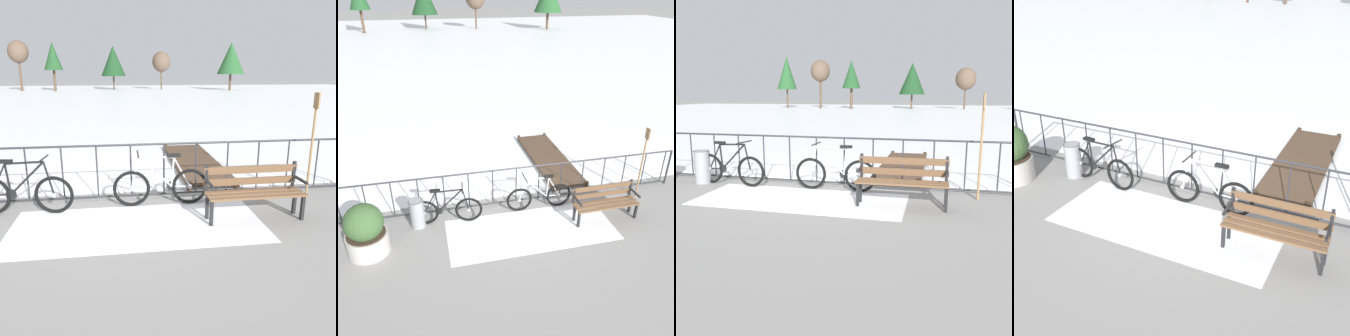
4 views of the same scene
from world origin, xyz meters
The scene contains 8 objects.
ground_plane centered at (0.00, 0.00, 0.00)m, with size 160.00×160.00×0.00m, color gray.
snow_patch centered at (0.06, -1.20, 0.00)m, with size 3.95×1.64×0.01m, color white.
railing_fence centered at (0.00, 0.00, 0.56)m, with size 9.06×0.06×1.07m.
bicycle_near_railing centered at (0.52, -0.37, 0.37)m, with size 1.71×0.52×0.97m.
bicycle_second centered at (-1.84, -0.44, 0.37)m, with size 1.71×0.52×0.97m.
park_bench centered at (1.95, -1.11, 0.51)m, with size 1.60×0.49×0.89m.
trash_bin centered at (-2.53, -0.42, 0.37)m, with size 0.35×0.35×0.73m.
wooden_dock centered at (1.68, 2.16, 0.12)m, with size 1.10×3.82×0.20m.
Camera 4 is at (3.10, -6.62, 4.13)m, focal length 45.70 mm.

